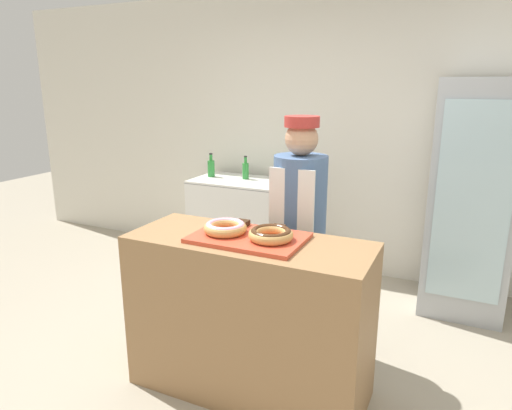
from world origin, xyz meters
TOP-DOWN VIEW (x-y plane):
  - ground_plane at (0.00, 0.00)m, footprint 14.00×14.00m
  - wall_back at (0.00, 2.13)m, footprint 8.00×0.06m
  - display_counter at (0.00, 0.00)m, footprint 1.42×0.56m
  - serving_tray at (0.00, 0.00)m, footprint 0.63×0.42m
  - donut_light_glaze at (-0.14, -0.01)m, footprint 0.25×0.25m
  - donut_chocolate_glaze at (0.14, -0.01)m, footprint 0.25×0.25m
  - brownie_back_left at (-0.12, 0.15)m, footprint 0.07×0.07m
  - brownie_back_right at (0.12, 0.15)m, footprint 0.07×0.07m
  - baker_person at (0.10, 0.56)m, footprint 0.35×0.35m
  - beverage_fridge at (1.14, 1.73)m, footprint 0.63×0.69m
  - chest_freezer at (-0.93, 1.74)m, footprint 0.97×0.59m
  - bottle_green at (-1.29, 1.76)m, footprint 0.07×0.07m
  - bottle_green_b at (-0.57, 1.88)m, footprint 0.07×0.07m
  - bottle_green_b_b at (-0.92, 1.80)m, footprint 0.06×0.06m

SIDE VIEW (x-z plane):
  - ground_plane at x=0.00m, z-range 0.00..0.00m
  - chest_freezer at x=-0.93m, z-range 0.00..0.91m
  - display_counter at x=0.00m, z-range 0.00..0.97m
  - baker_person at x=0.10m, z-range 0.05..1.68m
  - beverage_fridge at x=1.14m, z-range 0.00..1.88m
  - bottle_green_b at x=-0.57m, z-range 0.89..1.08m
  - serving_tray at x=0.00m, z-range 0.97..1.00m
  - bottle_green_b_b at x=-0.92m, z-range 0.88..1.11m
  - bottle_green at x=-1.29m, z-range 0.88..1.12m
  - brownie_back_left at x=-0.12m, z-range 1.00..1.03m
  - brownie_back_right at x=0.12m, z-range 1.00..1.03m
  - donut_light_glaze at x=-0.14m, z-range 1.00..1.07m
  - donut_chocolate_glaze at x=0.14m, z-range 1.00..1.07m
  - wall_back at x=0.00m, z-range 0.00..2.70m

